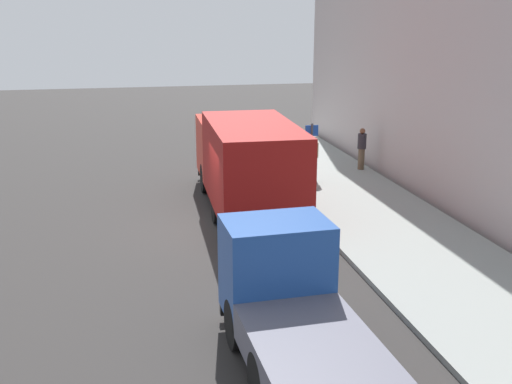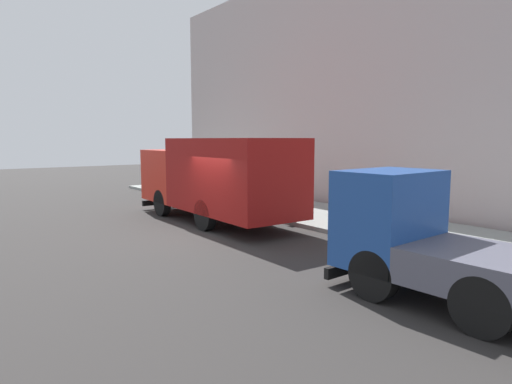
% 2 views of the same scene
% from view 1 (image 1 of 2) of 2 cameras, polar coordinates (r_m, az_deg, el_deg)
% --- Properties ---
extents(ground, '(80.00, 80.00, 0.00)m').
position_cam_1_polar(ground, '(18.95, -3.59, -3.47)').
color(ground, '#2E2C2B').
extents(sidewalk, '(4.37, 30.00, 0.15)m').
position_cam_1_polar(sidewalk, '(20.30, 11.04, -2.19)').
color(sidewalk, gray).
rests_on(sidewalk, ground).
extents(building_facade, '(0.50, 30.00, 11.15)m').
position_cam_1_polar(building_facade, '(20.56, 18.97, 13.13)').
color(building_facade, '#B8AAA9').
rests_on(building_facade, ground).
extents(large_utility_truck, '(2.78, 8.32, 3.12)m').
position_cam_1_polar(large_utility_truck, '(20.38, -0.90, 3.00)').
color(large_utility_truck, red).
rests_on(large_utility_truck, ground).
extents(small_flatbed_truck, '(2.23, 4.84, 2.45)m').
position_cam_1_polar(small_flatbed_truck, '(11.68, 3.17, -10.31)').
color(small_flatbed_truck, '#1F4897').
rests_on(small_flatbed_truck, ground).
extents(pedestrian_walking, '(0.50, 0.50, 1.72)m').
position_cam_1_polar(pedestrian_walking, '(25.84, 9.72, 4.05)').
color(pedestrian_walking, brown).
rests_on(pedestrian_walking, sidewalk).
extents(pedestrian_standing, '(0.51, 0.51, 1.73)m').
position_cam_1_polar(pedestrian_standing, '(23.80, 5.33, 3.20)').
color(pedestrian_standing, '#4F4544').
rests_on(pedestrian_standing, sidewalk).
extents(traffic_cone_orange, '(0.44, 0.44, 0.62)m').
position_cam_1_polar(traffic_cone_orange, '(24.55, 3.61, 2.18)').
color(traffic_cone_orange, orange).
rests_on(traffic_cone_orange, sidewalk).
extents(street_sign_post, '(0.44, 0.08, 2.74)m').
position_cam_1_polar(street_sign_post, '(20.71, 5.11, 3.25)').
color(street_sign_post, '#4C5156').
rests_on(street_sign_post, sidewalk).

